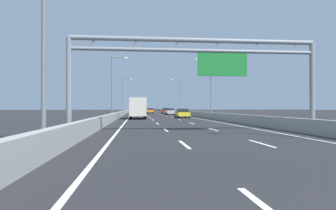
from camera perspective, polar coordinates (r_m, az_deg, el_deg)
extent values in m
plane|color=#262628|center=(101.20, -3.61, -1.41)|extent=(260.00, 260.00, 0.00)
cube|color=white|center=(13.88, 3.06, -7.36)|extent=(0.16, 3.00, 0.01)
cube|color=white|center=(22.77, -0.46, -4.66)|extent=(0.16, 3.00, 0.01)
cube|color=white|center=(31.73, -1.98, -3.48)|extent=(0.16, 3.00, 0.01)
cube|color=white|center=(40.70, -2.83, -2.81)|extent=(0.16, 3.00, 0.01)
cube|color=white|center=(49.69, -3.38, -2.39)|extent=(0.16, 3.00, 0.01)
cube|color=white|center=(58.67, -3.75, -2.09)|extent=(0.16, 3.00, 0.01)
cube|color=white|center=(67.67, -4.03, -1.88)|extent=(0.16, 3.00, 0.01)
cube|color=white|center=(76.66, -4.24, -1.71)|extent=(0.16, 3.00, 0.01)
cube|color=white|center=(85.65, -4.41, -1.58)|extent=(0.16, 3.00, 0.01)
cube|color=white|center=(94.65, -4.54, -1.47)|extent=(0.16, 3.00, 0.01)
cube|color=white|center=(103.65, -4.66, -1.39)|extent=(0.16, 3.00, 0.01)
cube|color=white|center=(112.64, -4.75, -1.31)|extent=(0.16, 3.00, 0.01)
cube|color=white|center=(121.64, -4.83, -1.25)|extent=(0.16, 3.00, 0.01)
cube|color=white|center=(130.64, -4.90, -1.19)|extent=(0.16, 3.00, 0.01)
cube|color=white|center=(139.64, -4.96, -1.15)|extent=(0.16, 3.00, 0.01)
cube|color=white|center=(148.64, -5.01, -1.11)|extent=(0.16, 3.00, 0.01)
cube|color=white|center=(157.63, -5.06, -1.07)|extent=(0.16, 3.00, 0.01)
cube|color=white|center=(14.86, 17.00, -6.88)|extent=(0.16, 3.00, 0.01)
cube|color=white|center=(23.39, 8.39, -4.55)|extent=(0.16, 3.00, 0.01)
cube|color=white|center=(32.17, 4.44, -3.43)|extent=(0.16, 3.00, 0.01)
cube|color=white|center=(41.05, 2.20, -2.79)|extent=(0.16, 3.00, 0.01)
cube|color=white|center=(49.97, 0.75, -2.38)|extent=(0.16, 3.00, 0.01)
cube|color=white|center=(58.91, -0.25, -2.09)|extent=(0.16, 3.00, 0.01)
cube|color=white|center=(67.87, -0.99, -1.87)|extent=(0.16, 3.00, 0.01)
cube|color=white|center=(76.84, -1.56, -1.71)|extent=(0.16, 3.00, 0.01)
cube|color=white|center=(85.82, -2.00, -1.58)|extent=(0.16, 3.00, 0.01)
cube|color=white|center=(94.80, -2.37, -1.47)|extent=(0.16, 3.00, 0.01)
cube|color=white|center=(103.78, -2.67, -1.39)|extent=(0.16, 3.00, 0.01)
cube|color=white|center=(112.77, -2.92, -1.31)|extent=(0.16, 3.00, 0.01)
cube|color=white|center=(121.76, -3.14, -1.25)|extent=(0.16, 3.00, 0.01)
cube|color=white|center=(130.75, -3.32, -1.20)|extent=(0.16, 3.00, 0.01)
cube|color=white|center=(139.74, -3.48, -1.15)|extent=(0.16, 3.00, 0.01)
cube|color=white|center=(148.73, -3.63, -1.11)|extent=(0.16, 3.00, 0.01)
cube|color=white|center=(157.72, -3.75, -1.07)|extent=(0.16, 3.00, 0.01)
cube|color=white|center=(89.14, -6.68, -1.53)|extent=(0.16, 176.00, 0.01)
cube|color=white|center=(89.60, 0.05, -1.53)|extent=(0.16, 176.00, 0.01)
cube|color=#9E9E99|center=(111.16, -7.37, -1.08)|extent=(0.45, 220.00, 0.95)
cube|color=#9E9E99|center=(111.64, -0.27, -1.08)|extent=(0.45, 220.00, 0.95)
cylinder|color=gray|center=(20.72, -18.00, 3.51)|extent=(0.36, 0.36, 6.20)
cylinder|color=gray|center=(23.66, 25.31, 3.04)|extent=(0.36, 0.36, 6.20)
cylinder|color=gray|center=(21.08, 5.16, 11.94)|extent=(16.58, 0.32, 0.32)
cylinder|color=gray|center=(20.94, 5.16, 10.07)|extent=(16.58, 0.26, 0.26)
cylinder|color=gray|center=(20.85, -14.20, 11.11)|extent=(0.74, 0.10, 0.74)
cylinder|color=gray|center=(20.64, -6.44, 11.22)|extent=(0.74, 0.10, 0.74)
cylinder|color=gray|center=(20.79, 1.35, 11.13)|extent=(0.74, 0.10, 0.74)
cylinder|color=gray|center=(21.31, 8.87, 10.85)|extent=(0.74, 0.10, 0.74)
cylinder|color=gray|center=(22.16, 15.92, 10.42)|extent=(0.74, 0.10, 0.74)
cylinder|color=gray|center=(23.31, 22.33, 9.89)|extent=(0.74, 0.10, 0.74)
cube|color=#19752D|center=(21.22, 10.14, 7.47)|extent=(3.40, 0.12, 1.60)
cylinder|color=slate|center=(13.74, -22.16, 12.52)|extent=(0.20, 0.20, 9.50)
cylinder|color=slate|center=(47.26, -10.41, 3.28)|extent=(0.20, 0.20, 9.50)
cylinder|color=slate|center=(47.71, -9.07, 8.80)|extent=(2.20, 0.12, 0.12)
cube|color=#F2EAC6|center=(47.65, -7.74, 8.69)|extent=(0.56, 0.28, 0.20)
cylinder|color=slate|center=(48.53, 8.06, 3.18)|extent=(0.20, 0.20, 9.50)
cylinder|color=slate|center=(48.79, 6.78, 8.59)|extent=(2.20, 0.12, 0.12)
cube|color=#F2EAC6|center=(48.54, 5.50, 8.52)|extent=(0.56, 0.28, 0.20)
cylinder|color=slate|center=(81.33, -8.49, 1.71)|extent=(0.20, 0.20, 9.50)
cylinder|color=slate|center=(81.59, -7.71, 4.94)|extent=(2.20, 0.12, 0.12)
cube|color=#F2EAC6|center=(81.55, -6.94, 4.87)|extent=(0.56, 0.28, 0.20)
cylinder|color=slate|center=(82.07, 2.32, 1.68)|extent=(0.20, 0.20, 9.50)
cylinder|color=slate|center=(82.22, 1.56, 4.89)|extent=(2.20, 0.12, 0.12)
cube|color=#F2EAC6|center=(82.08, 0.79, 4.83)|extent=(0.56, 0.28, 0.20)
cube|color=red|center=(83.04, -0.50, -1.16)|extent=(1.79, 4.38, 0.70)
cube|color=black|center=(82.61, -0.47, -0.74)|extent=(1.58, 1.76, 0.53)
cylinder|color=black|center=(84.61, -1.13, -1.38)|extent=(0.22, 0.64, 0.64)
cylinder|color=black|center=(84.76, -0.07, -1.38)|extent=(0.22, 0.64, 0.64)
cylinder|color=black|center=(81.34, -0.94, -1.42)|extent=(0.22, 0.64, 0.64)
cylinder|color=black|center=(81.49, 0.16, -1.42)|extent=(0.22, 0.64, 0.64)
cube|color=#1E7A38|center=(103.51, -3.55, -1.03)|extent=(1.85, 4.53, 0.65)
cube|color=black|center=(103.92, -3.55, -0.74)|extent=(1.62, 2.02, 0.43)
cylinder|color=black|center=(105.20, -4.03, -1.20)|extent=(0.22, 0.64, 0.64)
cylinder|color=black|center=(105.26, -3.14, -1.20)|extent=(0.22, 0.64, 0.64)
cylinder|color=black|center=(101.77, -3.96, -1.23)|extent=(0.22, 0.64, 0.64)
cylinder|color=black|center=(101.84, -3.05, -1.23)|extent=(0.22, 0.64, 0.64)
cube|color=yellow|center=(49.39, 2.69, -1.68)|extent=(1.87, 4.48, 0.60)
cube|color=black|center=(49.33, 2.70, -1.02)|extent=(1.64, 2.07, 0.55)
cylinder|color=black|center=(50.96, 1.49, -1.99)|extent=(0.22, 0.64, 0.64)
cylinder|color=black|center=(51.20, 3.32, -1.98)|extent=(0.22, 0.64, 0.64)
cylinder|color=black|center=(47.61, 2.01, -2.09)|extent=(0.22, 0.64, 0.64)
cylinder|color=black|center=(47.86, 3.97, -2.08)|extent=(0.22, 0.64, 0.64)
cube|color=#A8ADB2|center=(69.60, 0.40, -1.29)|extent=(1.83, 4.59, 0.70)
cube|color=black|center=(69.63, 0.39, -0.82)|extent=(1.61, 1.89, 0.45)
cylinder|color=black|center=(71.26, -0.40, -1.55)|extent=(0.22, 0.64, 0.64)
cylinder|color=black|center=(71.43, 0.89, -1.55)|extent=(0.22, 0.64, 0.64)
cylinder|color=black|center=(67.79, -0.12, -1.61)|extent=(0.22, 0.64, 0.64)
cylinder|color=black|center=(67.97, 1.23, -1.61)|extent=(0.22, 0.64, 0.64)
cube|color=orange|center=(88.52, -3.35, -1.11)|extent=(1.85, 4.60, 0.70)
cube|color=black|center=(87.92, -3.33, -0.75)|extent=(1.63, 1.86, 0.44)
cylinder|color=black|center=(90.24, -3.91, -1.32)|extent=(0.22, 0.64, 0.64)
cylinder|color=black|center=(90.31, -2.88, -1.32)|extent=(0.22, 0.64, 0.64)
cylinder|color=black|center=(86.74, -3.84, -1.36)|extent=(0.22, 0.64, 0.64)
cylinder|color=black|center=(86.82, -2.76, -1.36)|extent=(0.22, 0.64, 0.64)
cube|color=#2347AD|center=(107.93, -5.79, -1.01)|extent=(1.81, 4.28, 0.64)
cube|color=black|center=(108.29, -5.79, -0.72)|extent=(1.60, 1.76, 0.45)
cylinder|color=black|center=(109.53, -6.20, -1.17)|extent=(0.22, 0.64, 0.64)
cylinder|color=black|center=(109.53, -5.37, -1.17)|extent=(0.22, 0.64, 0.64)
cylinder|color=black|center=(106.35, -6.22, -1.19)|extent=(0.22, 0.64, 0.64)
cylinder|color=black|center=(106.35, -5.36, -1.19)|extent=(0.22, 0.64, 0.64)
cube|color=silver|center=(48.77, -5.67, -0.60)|extent=(2.36, 2.34, 2.14)
cube|color=beige|center=(44.50, -5.66, -0.35)|extent=(2.36, 5.81, 2.57)
cylinder|color=black|center=(49.06, -6.89, -1.85)|extent=(0.28, 0.96, 0.96)
cylinder|color=black|center=(49.07, -4.46, -1.86)|extent=(0.28, 0.96, 0.96)
cylinder|color=black|center=(43.02, -7.04, -2.05)|extent=(0.28, 0.96, 0.96)
cylinder|color=black|center=(43.02, -4.27, -2.05)|extent=(0.28, 0.96, 0.96)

